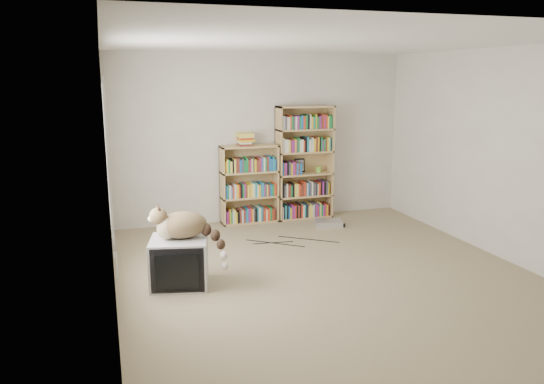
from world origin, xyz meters
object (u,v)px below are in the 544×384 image
object	(u,v)px
bookcase_tall	(304,165)
crt_tv	(179,262)
bookcase_short	(249,187)
dvd_player	(328,223)
cat	(188,229)

from	to	relation	value
bookcase_tall	crt_tv	bearing A→B (deg)	-135.71
bookcase_short	dvd_player	xyz separation A→B (m)	(1.04, -0.59, -0.49)
crt_tv	dvd_player	distance (m)	2.88
bookcase_tall	bookcase_short	bearing A→B (deg)	179.91
crt_tv	bookcase_short	xyz separation A→B (m)	(1.35, 2.18, 0.28)
cat	bookcase_short	bearing A→B (deg)	58.79
bookcase_tall	dvd_player	bearing A→B (deg)	-74.29
cat	crt_tv	bearing A→B (deg)	164.50
bookcase_tall	cat	bearing A→B (deg)	-134.04
crt_tv	dvd_player	xyz separation A→B (m)	(2.39, 1.58, -0.21)
bookcase_tall	bookcase_short	distance (m)	0.93
bookcase_tall	dvd_player	world-z (taller)	bookcase_tall
crt_tv	bookcase_tall	size ratio (longest dim) A/B	0.40
crt_tv	bookcase_tall	xyz separation A→B (m)	(2.23, 2.17, 0.57)
bookcase_short	bookcase_tall	bearing A→B (deg)	-0.09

